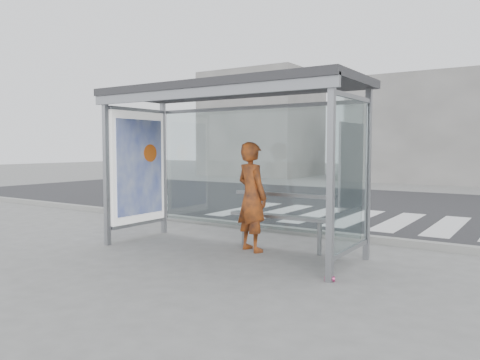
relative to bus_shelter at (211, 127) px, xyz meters
The scene contains 10 objects.
ground 2.02m from the bus_shelter, ahead, with size 80.00×80.00×0.00m, color slate.
road 7.22m from the bus_shelter, 86.94° to the left, with size 30.00×10.00×0.01m, color #232325.
curb 2.72m from the bus_shelter, 78.88° to the left, with size 30.00×0.18×0.12m, color gray.
crosswalk 5.05m from the bus_shelter, 72.83° to the left, with size 7.55×3.00×0.00m.
bus_shelter is the anchor object (origin of this frame).
building_left 20.38m from the bus_shelter, 118.23° to the left, with size 6.00×5.00×6.00m, color slate.
building_center 17.95m from the bus_shelter, 88.81° to the left, with size 8.00×5.00×5.00m, color slate.
person 1.31m from the bus_shelter, 17.79° to the left, with size 0.63×0.42×1.74m, color #CC4013.
bench 1.82m from the bus_shelter, 27.74° to the left, with size 1.78×0.22×0.92m.
soda_can 3.15m from the bus_shelter, 17.37° to the right, with size 0.07×0.07×0.12m, color #BF386F.
Camera 1 is at (4.17, -6.03, 1.65)m, focal length 35.00 mm.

